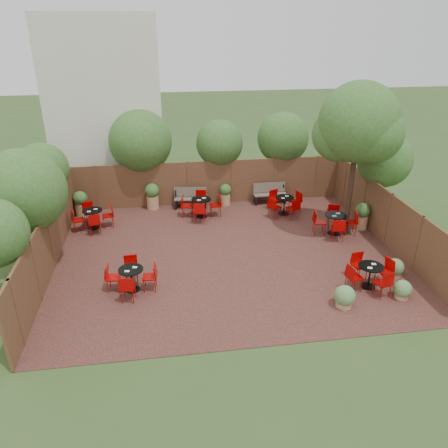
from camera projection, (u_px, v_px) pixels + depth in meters
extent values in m
plane|color=#354F23|center=(228.00, 255.00, 15.79)|extent=(80.00, 80.00, 0.00)
cube|color=black|center=(228.00, 255.00, 15.79)|extent=(12.00, 10.00, 0.02)
cube|color=brown|center=(211.00, 183.00, 19.85)|extent=(12.00, 0.08, 2.00)
cube|color=brown|center=(49.00, 241.00, 14.56)|extent=(0.08, 10.00, 2.00)
cube|color=brown|center=(388.00, 219.00, 16.17)|extent=(0.08, 10.00, 2.00)
cube|color=silver|center=(107.00, 106.00, 20.68)|extent=(5.00, 4.00, 8.00)
sphere|color=#2E591C|center=(42.00, 169.00, 16.50)|extent=(1.96, 1.96, 1.96)
sphere|color=#2E591C|center=(23.00, 191.00, 13.73)|extent=(2.69, 2.69, 2.69)
sphere|color=#2E591C|center=(140.00, 141.00, 19.31)|extent=(2.76, 2.76, 2.76)
sphere|color=#2E591C|center=(219.00, 143.00, 19.77)|extent=(2.11, 2.11, 2.11)
sphere|color=#2E591C|center=(283.00, 138.00, 20.32)|extent=(2.38, 2.38, 2.38)
sphere|color=#2E591C|center=(385.00, 160.00, 17.35)|extent=(2.17, 2.17, 2.17)
cylinder|color=black|center=(352.00, 178.00, 16.42)|extent=(0.23, 0.23, 4.60)
sphere|color=#2E591C|center=(359.00, 122.00, 15.55)|extent=(2.89, 2.89, 2.89)
sphere|color=#2E591C|center=(340.00, 134.00, 16.05)|extent=(2.02, 2.02, 2.02)
sphere|color=#2E591C|center=(373.00, 133.00, 15.38)|extent=(2.11, 2.11, 2.11)
cube|color=brown|center=(191.00, 199.00, 19.56)|extent=(1.50, 0.63, 0.05)
cube|color=brown|center=(190.00, 192.00, 19.62)|extent=(1.46, 0.31, 0.44)
cube|color=black|center=(176.00, 204.00, 19.56)|extent=(0.12, 0.44, 0.39)
cube|color=black|center=(206.00, 203.00, 19.74)|extent=(0.12, 0.44, 0.39)
cube|color=brown|center=(270.00, 194.00, 20.04)|extent=(1.50, 0.47, 0.05)
cube|color=brown|center=(269.00, 187.00, 20.11)|extent=(1.49, 0.13, 0.45)
cube|color=black|center=(255.00, 200.00, 20.05)|extent=(0.07, 0.45, 0.40)
cube|color=black|center=(284.00, 198.00, 20.23)|extent=(0.07, 0.45, 0.40)
cylinder|color=black|center=(284.00, 213.00, 19.09)|extent=(0.46, 0.46, 0.03)
cylinder|color=black|center=(284.00, 206.00, 18.93)|extent=(0.05, 0.05, 0.73)
cylinder|color=black|center=(285.00, 197.00, 18.77)|extent=(0.79, 0.79, 0.03)
cube|color=white|center=(287.00, 196.00, 18.86)|extent=(0.17, 0.15, 0.02)
cube|color=white|center=(283.00, 198.00, 18.64)|extent=(0.17, 0.15, 0.02)
cylinder|color=black|center=(368.00, 286.00, 13.87)|extent=(0.45, 0.45, 0.03)
cylinder|color=black|center=(369.00, 276.00, 13.72)|extent=(0.05, 0.05, 0.71)
cylinder|color=black|center=(371.00, 266.00, 13.56)|extent=(0.77, 0.77, 0.03)
cube|color=white|center=(374.00, 264.00, 13.64)|extent=(0.16, 0.13, 0.02)
cube|color=white|center=(370.00, 268.00, 13.43)|extent=(0.16, 0.13, 0.02)
cylinder|color=black|center=(133.00, 289.00, 13.70)|extent=(0.44, 0.44, 0.03)
cylinder|color=black|center=(132.00, 280.00, 13.55)|extent=(0.05, 0.05, 0.70)
cylinder|color=black|center=(131.00, 269.00, 13.40)|extent=(0.76, 0.76, 0.03)
cube|color=white|center=(135.00, 267.00, 13.48)|extent=(0.14, 0.10, 0.02)
cube|color=white|center=(127.00, 271.00, 13.27)|extent=(0.14, 0.10, 0.02)
cylinder|color=black|center=(202.00, 216.00, 18.81)|extent=(0.48, 0.48, 0.03)
cylinder|color=black|center=(201.00, 208.00, 18.65)|extent=(0.05, 0.05, 0.76)
cylinder|color=black|center=(201.00, 199.00, 18.48)|extent=(0.83, 0.83, 0.03)
cube|color=white|center=(204.00, 198.00, 18.57)|extent=(0.17, 0.13, 0.02)
cube|color=white|center=(199.00, 200.00, 18.34)|extent=(0.17, 0.13, 0.02)
cylinder|color=black|center=(334.00, 233.00, 17.32)|extent=(0.48, 0.48, 0.03)
cylinder|color=black|center=(335.00, 224.00, 17.16)|extent=(0.05, 0.05, 0.76)
cylinder|color=black|center=(336.00, 215.00, 16.99)|extent=(0.83, 0.83, 0.03)
cube|color=white|center=(338.00, 213.00, 17.08)|extent=(0.17, 0.14, 0.02)
cube|color=white|center=(334.00, 216.00, 16.85)|extent=(0.17, 0.14, 0.02)
cylinder|color=black|center=(94.00, 228.00, 17.79)|extent=(0.46, 0.46, 0.03)
cylinder|color=black|center=(93.00, 219.00, 17.63)|extent=(0.05, 0.05, 0.73)
cylinder|color=black|center=(92.00, 211.00, 17.48)|extent=(0.79, 0.79, 0.03)
cube|color=white|center=(96.00, 209.00, 17.56)|extent=(0.17, 0.14, 0.02)
cube|color=white|center=(89.00, 211.00, 17.34)|extent=(0.17, 0.14, 0.02)
cylinder|color=tan|center=(153.00, 202.00, 19.52)|extent=(0.53, 0.53, 0.61)
sphere|color=#2E591C|center=(152.00, 191.00, 19.29)|extent=(0.64, 0.64, 0.64)
cylinder|color=tan|center=(225.00, 199.00, 19.98)|extent=(0.44, 0.44, 0.51)
sphere|color=#2E591C|center=(225.00, 190.00, 19.78)|extent=(0.53, 0.53, 0.53)
cylinder|color=tan|center=(82.00, 210.00, 18.78)|extent=(0.51, 0.51, 0.58)
sphere|color=#2E591C|center=(80.00, 198.00, 18.56)|extent=(0.61, 0.61, 0.61)
cylinder|color=tan|center=(361.00, 222.00, 17.64)|extent=(0.50, 0.50, 0.57)
sphere|color=#2E591C|center=(363.00, 210.00, 17.43)|extent=(0.59, 0.59, 0.59)
cylinder|color=tan|center=(401.00, 295.00, 13.28)|extent=(0.40, 0.40, 0.18)
sphere|color=#4E783E|center=(403.00, 289.00, 13.18)|extent=(0.54, 0.54, 0.54)
cylinder|color=tan|center=(344.00, 303.00, 12.89)|extent=(0.46, 0.46, 0.21)
sphere|color=#4E783E|center=(345.00, 296.00, 12.78)|extent=(0.62, 0.62, 0.62)
cylinder|color=tan|center=(394.00, 273.00, 14.41)|extent=(0.42, 0.42, 0.19)
sphere|color=#4E783E|center=(395.00, 267.00, 14.31)|extent=(0.57, 0.57, 0.57)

